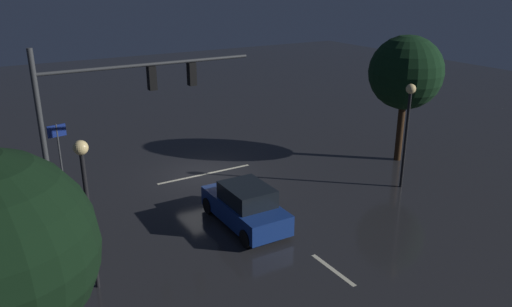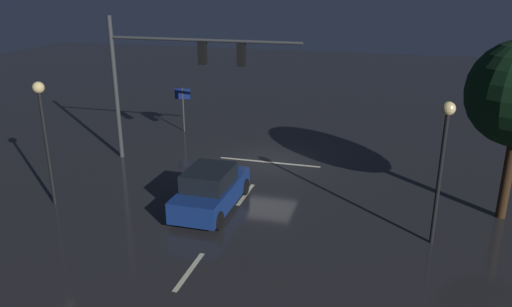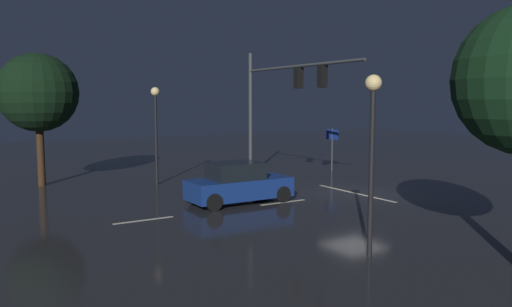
# 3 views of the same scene
# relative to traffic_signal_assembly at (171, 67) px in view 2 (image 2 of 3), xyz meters

# --- Properties ---
(ground_plane) EXTENTS (80.00, 80.00, 0.00)m
(ground_plane) POSITION_rel_traffic_signal_assembly_xyz_m (-4.41, -1.17, -4.66)
(ground_plane) COLOR #232326
(traffic_signal_assembly) EXTENTS (9.16, 0.47, 6.88)m
(traffic_signal_assembly) POSITION_rel_traffic_signal_assembly_xyz_m (0.00, 0.00, 0.00)
(traffic_signal_assembly) COLOR #383A3D
(traffic_signal_assembly) RESTS_ON ground_plane
(lane_dash_far) EXTENTS (0.16, 2.20, 0.01)m
(lane_dash_far) POSITION_rel_traffic_signal_assembly_xyz_m (-4.41, 2.83, -4.65)
(lane_dash_far) COLOR beige
(lane_dash_far) RESTS_ON ground_plane
(lane_dash_mid) EXTENTS (0.16, 2.20, 0.01)m
(lane_dash_mid) POSITION_rel_traffic_signal_assembly_xyz_m (-4.41, 8.83, -4.65)
(lane_dash_mid) COLOR beige
(lane_dash_mid) RESTS_ON ground_plane
(stop_bar) EXTENTS (5.00, 0.16, 0.01)m
(stop_bar) POSITION_rel_traffic_signal_assembly_xyz_m (-4.41, -1.19, -4.65)
(stop_bar) COLOR beige
(stop_bar) RESTS_ON ground_plane
(car_approaching) EXTENTS (1.93, 4.38, 1.70)m
(car_approaching) POSITION_rel_traffic_signal_assembly_xyz_m (-3.51, 4.46, -3.86)
(car_approaching) COLOR navy
(car_approaching) RESTS_ON ground_plane
(street_lamp_left_kerb) EXTENTS (0.44, 0.44, 4.90)m
(street_lamp_left_kerb) POSITION_rel_traffic_signal_assembly_xyz_m (-11.62, 4.98, -1.22)
(street_lamp_left_kerb) COLOR black
(street_lamp_left_kerb) RESTS_ON ground_plane
(street_lamp_right_kerb) EXTENTS (0.44, 0.44, 4.91)m
(street_lamp_right_kerb) POSITION_rel_traffic_signal_assembly_xyz_m (2.64, 5.73, -1.21)
(street_lamp_right_kerb) COLOR black
(street_lamp_right_kerb) RESTS_ON ground_plane
(route_sign) EXTENTS (0.90, 0.21, 2.58)m
(route_sign) POSITION_rel_traffic_signal_assembly_xyz_m (1.69, -4.96, -2.80)
(route_sign) COLOR #383A3D
(route_sign) RESTS_ON ground_plane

